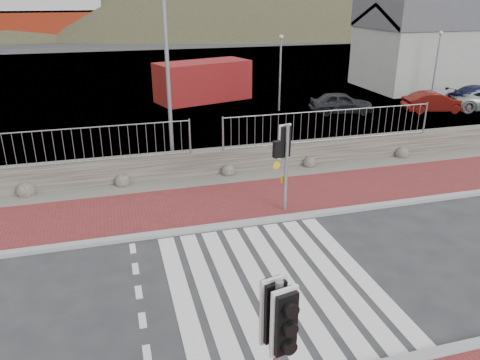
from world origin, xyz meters
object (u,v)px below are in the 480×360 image
object	(u,v)px
streetlight	(170,39)
car_b	(434,102)
traffic_signal_far	(286,150)
traffic_signal_near	(278,330)
shipping_container	(203,81)
car_a	(341,103)

from	to	relation	value
streetlight	car_b	distance (m)	16.59
traffic_signal_far	car_b	size ratio (longest dim) A/B	0.81
car_b	traffic_signal_near	bearing A→B (deg)	149.00
shipping_container	car_a	distance (m)	8.53
traffic_signal_far	car_a	xyz separation A→B (m)	(7.46, 10.88, -1.40)
traffic_signal_near	shipping_container	distance (m)	23.77
traffic_signal_near	car_a	distance (m)	20.92
streetlight	car_b	size ratio (longest dim) A/B	2.49
shipping_container	car_b	world-z (taller)	shipping_container
traffic_signal_far	streetlight	size ratio (longest dim) A/B	0.33
traffic_signal_far	shipping_container	size ratio (longest dim) A/B	0.49
traffic_signal_far	streetlight	bearing A→B (deg)	-73.25
traffic_signal_near	car_a	size ratio (longest dim) A/B	0.80
traffic_signal_far	streetlight	world-z (taller)	streetlight
shipping_container	car_a	size ratio (longest dim) A/B	1.65
car_a	car_b	xyz separation A→B (m)	(5.14, -1.12, -0.03)
traffic_signal_near	car_a	xyz separation A→B (m)	(10.36, 18.12, -1.40)
traffic_signal_far	streetlight	distance (m)	5.91
streetlight	shipping_container	size ratio (longest dim) A/B	1.49
traffic_signal_near	car_a	bearing A→B (deg)	48.81
car_a	traffic_signal_far	bearing A→B (deg)	158.37
traffic_signal_near	traffic_signal_far	distance (m)	7.80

